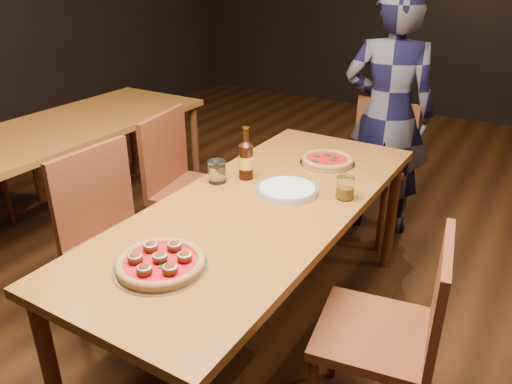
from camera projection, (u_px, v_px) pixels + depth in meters
The scene contains 14 objects.
ground at pixel (261, 333), 2.55m from camera, with size 9.00×9.00×0.00m, color black.
table_main at pixel (262, 216), 2.26m from camera, with size 0.80×2.00×0.75m.
table_left at pixel (64, 136), 3.30m from camera, with size 0.80×2.00×0.75m.
chair_main_nw at pixel (130, 246), 2.38m from camera, with size 0.46×0.46×0.99m, color #562816, non-canonical shape.
chair_main_sw at pixel (198, 191), 2.95m from camera, with size 0.46×0.46×0.98m, color #562816, non-canonical shape.
chair_main_e at pixel (375, 332), 1.88m from camera, with size 0.43×0.43×0.92m, color #562816, non-canonical shape.
chair_end at pixel (370, 170), 3.32m from camera, with size 0.43×0.43×0.93m, color #562816, non-canonical shape.
pizza_meatball at pixel (160, 262), 1.75m from camera, with size 0.33×0.33×0.06m.
pizza_margherita at pixel (327, 160), 2.64m from camera, with size 0.29×0.29×0.04m.
plate_stack at pixel (287, 190), 2.32m from camera, with size 0.28×0.28×0.03m, color white.
beer_bottle at pixel (246, 161), 2.44m from camera, with size 0.07×0.07×0.26m.
water_glass at pixel (217, 172), 2.41m from camera, with size 0.09×0.09×0.11m, color white.
amber_glass at pixel (345, 188), 2.25m from camera, with size 0.08×0.08×0.10m, color #987111.
diner at pixel (388, 116), 3.25m from camera, with size 0.59×0.39×1.62m, color black.
Camera 1 is at (1.02, -1.72, 1.74)m, focal length 35.00 mm.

